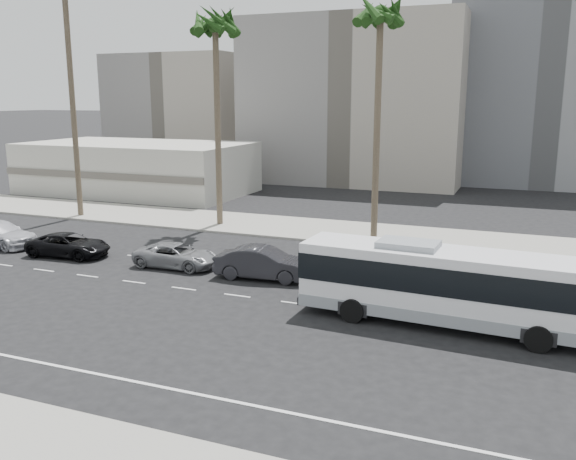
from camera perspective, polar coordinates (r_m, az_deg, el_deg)
The scene contains 13 objects.
ground at distance 27.75m, azimuth 6.48°, elevation -7.61°, with size 700.00×700.00×0.00m, color black.
sidewalk_north at distance 42.32m, azimuth 12.05°, elevation -0.72°, with size 120.00×7.00×0.15m, color gray.
commercial_low at distance 63.39m, azimuth -13.91°, elevation 5.69°, with size 22.00×12.16×5.00m.
midrise_beige_west at distance 72.68m, azimuth 6.94°, elevation 11.90°, with size 24.00×18.00×18.00m, color gray.
midrise_gray_center at distance 77.33m, azimuth 23.37°, elevation 14.00°, with size 20.00×20.00×26.00m, color slate.
midrise_beige_far at distance 87.53m, azimuth -9.18°, elevation 10.91°, with size 18.00×16.00×15.00m, color gray.
civic_tower at distance 276.93m, azimuth 20.79°, elevation 17.65°, with size 42.00×42.00×129.00m.
city_bus at distance 26.29m, azimuth 14.41°, elevation -4.87°, with size 12.27×3.41×3.49m.
car_a at distance 32.21m, azimuth -2.33°, elevation -3.13°, with size 5.16×1.80×1.70m, color #242328.
car_b at distance 34.99m, azimuth -10.42°, elevation -2.37°, with size 4.86×2.24×1.35m, color gray.
car_c at distance 39.07m, azimuth -19.87°, elevation -1.33°, with size 5.05×2.33×1.40m, color black.
palm_near at distance 39.85m, azimuth 8.65°, elevation 18.94°, with size 4.62×4.62×15.57m.
palm_mid at distance 45.28m, azimuth -6.84°, elevation 18.14°, with size 5.06×5.06×15.65m.
Camera 1 is at (6.70, -25.23, 9.42)m, focal length 37.92 mm.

